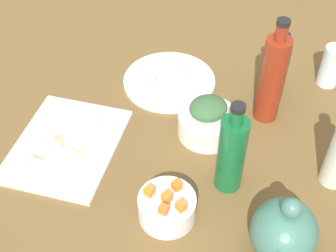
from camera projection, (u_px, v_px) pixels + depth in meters
tabletop at (168, 144)px, 115.69cm from camera, size 190.00×190.00×3.00cm
cutting_board at (67, 145)px, 112.80cm from camera, size 31.39×25.67×1.00cm
plate_tofu at (169, 81)px, 129.72cm from camera, size 25.70×25.70×1.20cm
bowl_greens at (207, 124)px, 114.09cm from camera, size 14.43×14.43×6.42cm
bowl_carrots at (167, 207)px, 97.07cm from camera, size 12.23×12.23×5.90cm
teapot at (284, 231)px, 88.86cm from camera, size 15.51×13.04×16.23cm
bottle_0 at (272, 78)px, 112.10cm from camera, size 6.15×6.15×28.77cm
bottle_2 at (231, 153)px, 97.97cm from camera, size 6.08×6.08×24.05cm
bottle_3 at (278, 69)px, 121.57cm from camera, size 4.85×4.85×19.03cm
drinking_glass_0 at (331, 66)px, 125.95cm from camera, size 5.76×5.76×11.80cm
carrot_cube_0 at (177, 186)px, 96.26cm from camera, size 2.52×2.52×1.80cm
carrot_cube_1 at (167, 197)px, 94.23cm from camera, size 2.44×2.44×1.80cm
carrot_cube_2 at (149, 191)px, 95.24cm from camera, size 2.25×2.25×1.80cm
carrot_cube_3 at (181, 206)px, 92.64cm from camera, size 2.50×2.50×1.80cm
carrot_cube_4 at (164, 209)px, 92.13cm from camera, size 2.03×2.03×1.80cm
chopped_greens_mound at (208, 108)px, 110.27cm from camera, size 12.80×12.68×4.31cm
tofu_cube_0 at (161, 66)px, 131.67cm from camera, size 3.11×3.11×2.20cm
tofu_cube_1 at (187, 72)px, 129.73cm from camera, size 2.65×2.65×2.20cm
tofu_cube_2 at (188, 82)px, 126.67cm from camera, size 2.97×2.97×2.20cm
tofu_cube_3 at (177, 66)px, 131.76cm from camera, size 2.62×2.62×2.20cm
tofu_cube_4 at (171, 74)px, 129.10cm from camera, size 2.79×2.79×2.20cm
tofu_cube_5 at (152, 80)px, 127.39cm from camera, size 2.42×2.42×2.20cm
tofu_cube_6 at (162, 86)px, 125.73cm from camera, size 2.64×2.64×2.20cm
dumpling_0 at (35, 162)px, 107.06cm from camera, size 7.81×7.70×2.02cm
dumpling_1 at (72, 152)px, 108.95cm from camera, size 6.62×6.68×2.34cm
dumpling_2 at (53, 139)px, 111.34cm from camera, size 6.70×7.15×3.04cm
dumpling_3 at (95, 120)px, 116.31cm from camera, size 5.27×5.26×2.52cm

